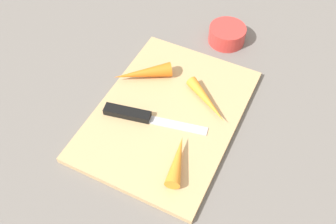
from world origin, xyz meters
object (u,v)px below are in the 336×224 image
at_px(knife, 134,115).
at_px(carrot_shortest, 177,160).
at_px(carrot_longest, 207,101).
at_px(small_bowl, 227,34).
at_px(carrot_medium, 143,73).
at_px(cutting_board, 168,114).

distance_m(knife, carrot_shortest, 0.13).
bearing_deg(knife, carrot_longest, 26.93).
height_order(carrot_shortest, small_bowl, carrot_shortest).
bearing_deg(carrot_longest, carrot_medium, -147.88).
bearing_deg(small_bowl, carrot_longest, 9.91).
height_order(carrot_longest, carrot_medium, carrot_medium).
distance_m(cutting_board, carrot_longest, 0.08).
bearing_deg(small_bowl, carrot_medium, -28.90).
height_order(cutting_board, carrot_shortest, carrot_shortest).
xyz_separation_m(knife, carrot_shortest, (0.06, 0.12, 0.01)).
height_order(knife, small_bowl, small_bowl).
relative_size(cutting_board, carrot_shortest, 3.71).
distance_m(cutting_board, small_bowl, 0.26).
height_order(carrot_medium, carrot_shortest, carrot_medium).
xyz_separation_m(cutting_board, carrot_medium, (-0.06, -0.09, 0.02)).
distance_m(carrot_medium, small_bowl, 0.23).
relative_size(carrot_shortest, small_bowl, 1.17).
xyz_separation_m(carrot_shortest, small_bowl, (-0.35, -0.04, -0.01)).
relative_size(carrot_medium, small_bowl, 1.42).
height_order(carrot_longest, carrot_shortest, carrot_shortest).
distance_m(cutting_board, carrot_shortest, 0.12).
distance_m(carrot_longest, carrot_medium, 0.14).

